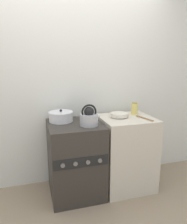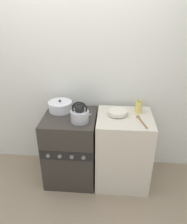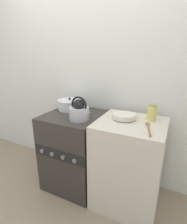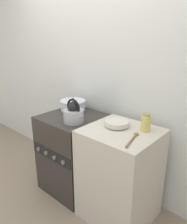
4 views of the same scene
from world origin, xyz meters
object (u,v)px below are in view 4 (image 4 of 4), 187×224
(kettle, at_px, (74,114))
(enamel_bowl, at_px, (117,123))
(storage_jar, at_px, (146,123))
(cooking_pot, at_px, (73,105))
(stove, at_px, (74,152))

(kettle, relative_size, enamel_bowl, 1.12)
(kettle, xyz_separation_m, storage_jar, (0.65, 0.22, 0.01))
(storage_jar, bearing_deg, cooking_pot, 178.44)
(cooking_pot, height_order, enamel_bowl, cooking_pot)
(kettle, distance_m, enamel_bowl, 0.43)
(enamel_bowl, bearing_deg, stove, -176.91)
(cooking_pot, relative_size, storage_jar, 1.85)
(stove, xyz_separation_m, kettle, (0.14, -0.11, 0.52))
(storage_jar, bearing_deg, enamel_bowl, -161.32)
(stove, relative_size, enamel_bowl, 4.01)
(kettle, height_order, storage_jar, kettle)
(kettle, bearing_deg, cooking_pot, 138.01)
(kettle, height_order, cooking_pot, kettle)
(stove, relative_size, cooking_pot, 3.07)
(stove, bearing_deg, cooking_pot, 134.86)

